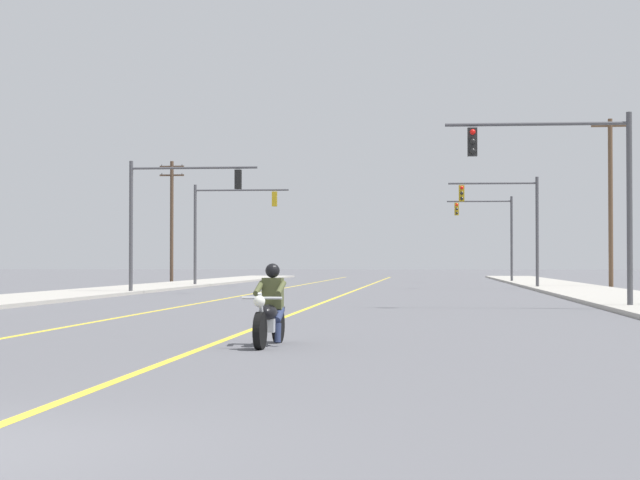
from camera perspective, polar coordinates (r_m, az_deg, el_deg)
The scene contains 12 objects.
lane_stripe_center at distance 53.00m, azimuth 1.80°, elevation -2.81°, with size 0.16×100.00×0.01m, color yellow.
lane_stripe_left at distance 53.50m, azimuth -2.87°, elevation -2.79°, with size 0.16×100.00×0.01m, color yellow.
sidewalk_kerb_right at distance 48.45m, azimuth 15.02°, elevation -2.84°, with size 4.40×110.00×0.14m, color #ADA89E.
sidewalk_kerb_left at distance 50.33m, azimuth -12.04°, elevation -2.79°, with size 4.40×110.00×0.14m, color #ADA89E.
motorcycle_with_rider at distance 18.57m, azimuth -2.74°, elevation -3.98°, with size 0.70×2.19×1.46m.
traffic_signal_near_right at distance 33.92m, azimuth 13.69°, elevation 3.34°, with size 5.84×0.46×6.20m.
traffic_signal_near_left at distance 49.06m, azimuth -8.26°, elevation 1.94°, with size 6.04×0.37×6.20m.
traffic_signal_mid_right at distance 58.78m, azimuth 10.39°, elevation 1.36°, with size 4.97×0.50×6.20m.
traffic_signal_mid_left at distance 63.74m, azimuth -5.32°, elevation 1.20°, with size 5.82×0.42×6.20m.
traffic_signal_far_right at distance 76.00m, azimuth 9.41°, elevation 0.77°, with size 4.70×0.49×6.20m.
utility_pole_right_far at distance 61.60m, azimuth 15.56°, elevation 2.13°, with size 2.12×0.26×9.63m.
utility_pole_left_far at distance 78.57m, azimuth -8.09°, elevation 1.24°, with size 1.84×0.26×9.00m.
Camera 1 is at (4.01, -7.83, 1.48)m, focal length 58.70 mm.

